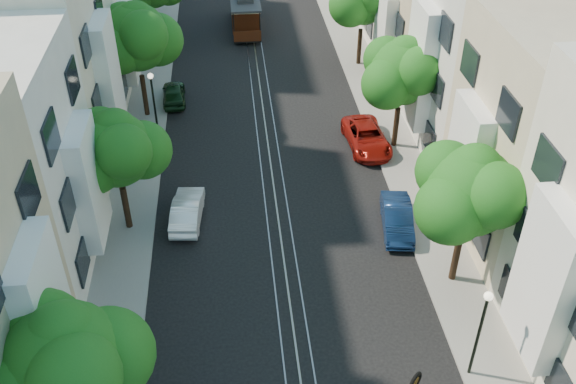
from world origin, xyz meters
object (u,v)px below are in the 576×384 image
object	(u,v)px
parked_car_e_mid	(397,218)
parked_car_w_far	(174,93)
parked_car_e_far	(367,137)
lamp_west	(153,97)
tree_w_c	(137,39)
tree_w_a	(67,364)
cable_car	(245,8)
parked_car_w_mid	(187,210)
tree_e_c	(403,74)
tree_w_b	(117,151)
tree_e_b	(471,193)
lamp_east	(482,322)

from	to	relation	value
parked_car_e_mid	parked_car_w_far	distance (m)	17.92
parked_car_e_far	parked_car_w_far	distance (m)	12.98
lamp_west	tree_w_c	bearing A→B (deg)	105.75
tree_w_a	cable_car	bearing A→B (deg)	79.70
lamp_west	parked_car_w_mid	size ratio (longest dim) A/B	1.09
parked_car_w_far	tree_e_c	bearing A→B (deg)	149.58
tree_w_b	parked_car_w_far	bearing A→B (deg)	83.09
lamp_west	parked_car_e_far	world-z (taller)	lamp_west
tree_w_c	tree_w_b	bearing A→B (deg)	-90.00
tree_e_c	parked_car_e_mid	xyz separation A→B (m)	(-1.66, -7.28, -3.97)
parked_car_w_mid	parked_car_w_far	xyz separation A→B (m)	(-1.20, 12.34, -0.03)
tree_w_a	parked_car_w_mid	world-z (taller)	tree_w_a
parked_car_e_far	parked_car_w_far	bearing A→B (deg)	145.75
cable_car	parked_car_w_far	distance (m)	12.94
tree_e_b	parked_car_e_far	world-z (taller)	tree_e_b
lamp_west	parked_car_w_far	xyz separation A→B (m)	(0.70, 4.68, -2.24)
tree_w_c	parked_car_e_far	xyz separation A→B (m)	(12.74, -4.86, -4.43)
lamp_west	parked_car_e_mid	bearing A→B (deg)	-38.02
parked_car_e_mid	parked_car_w_mid	xyz separation A→B (m)	(-10.00, 1.65, -0.00)
cable_car	parked_car_w_mid	distance (m)	24.52
tree_e_b	lamp_east	xyz separation A→B (m)	(-0.96, -4.98, -1.89)
parked_car_e_far	tree_e_b	bearing A→B (deg)	-85.40
lamp_west	tree_e_b	bearing A→B (deg)	-43.85
parked_car_w_mid	parked_car_w_far	bearing A→B (deg)	-79.27
cable_car	tree_w_b	bearing A→B (deg)	-105.23
lamp_east	parked_car_w_mid	world-z (taller)	lamp_east
tree_e_c	cable_car	world-z (taller)	tree_e_c
tree_w_c	tree_e_c	bearing A→B (deg)	-19.15
parked_car_w_mid	parked_car_w_far	size ratio (longest dim) A/B	1.08
cable_car	parked_car_e_far	distance (m)	19.42
parked_car_e_far	parked_car_w_mid	distance (m)	11.55
tree_w_b	lamp_east	world-z (taller)	tree_w_b
cable_car	parked_car_w_far	size ratio (longest dim) A/B	2.02
cable_car	tree_e_c	bearing A→B (deg)	-67.40
tree_w_c	parked_car_w_far	size ratio (longest dim) A/B	2.01
parked_car_w_mid	parked_car_w_far	world-z (taller)	parked_car_w_mid
tree_w_b	tree_w_c	xyz separation A→B (m)	(0.00, 11.00, 0.67)
lamp_west	parked_car_e_mid	xyz separation A→B (m)	(11.90, -9.31, -2.22)
tree_e_b	lamp_east	bearing A→B (deg)	-100.93
tree_w_a	lamp_west	distance (m)	20.13
lamp_east	cable_car	distance (m)	35.21
tree_e_b	tree_w_c	bearing A→B (deg)	131.99
cable_car	parked_car_e_mid	size ratio (longest dim) A/B	1.87
tree_w_c	tree_e_b	bearing A→B (deg)	-48.01
tree_e_c	parked_car_w_far	size ratio (longest dim) A/B	1.85
tree_w_a	cable_car	xyz separation A→B (m)	(6.64, 36.55, -3.11)
tree_e_b	parked_car_w_mid	distance (m)	13.48
lamp_east	parked_car_e_far	xyz separation A→B (m)	(-0.70, 16.12, -2.21)
tree_e_c	cable_car	size ratio (longest dim) A/B	0.91
tree_w_b	tree_w_c	bearing A→B (deg)	90.00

